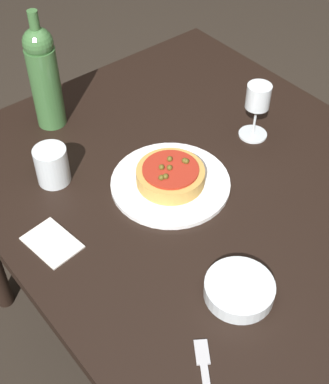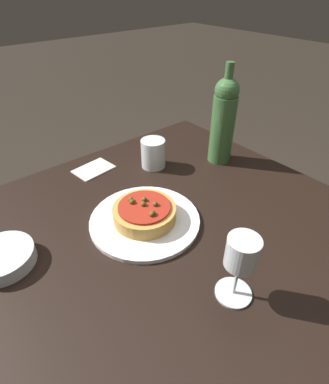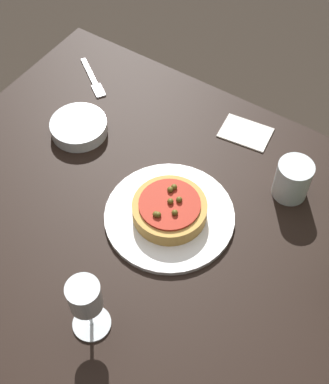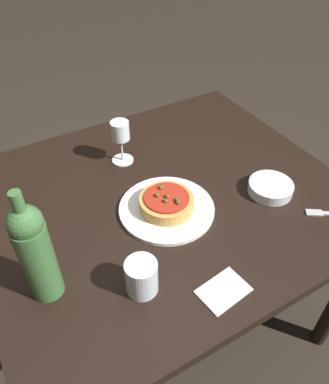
# 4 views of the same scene
# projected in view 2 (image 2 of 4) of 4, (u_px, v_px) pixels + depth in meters

# --- Properties ---
(ground_plane) EXTENTS (14.00, 14.00, 0.00)m
(ground_plane) POSITION_uv_depth(u_px,v_px,m) (157.00, 372.00, 1.19)
(ground_plane) COLOR #2D261E
(dining_table) EXTENTS (1.15, 1.00, 0.74)m
(dining_table) POSITION_uv_depth(u_px,v_px,m) (154.00, 265.00, 0.80)
(dining_table) COLOR black
(dining_table) RESTS_ON ground_plane
(dinner_plate) EXTENTS (0.29, 0.29, 0.01)m
(dinner_plate) POSITION_uv_depth(u_px,v_px,m) (145.00, 220.00, 0.80)
(dinner_plate) COLOR white
(dinner_plate) RESTS_ON dining_table
(pizza) EXTENTS (0.17, 0.17, 0.05)m
(pizza) POSITION_uv_depth(u_px,v_px,m) (144.00, 212.00, 0.79)
(pizza) COLOR gold
(pizza) RESTS_ON dinner_plate
(wine_glass) EXTENTS (0.08, 0.08, 0.16)m
(wine_glass) POSITION_uv_depth(u_px,v_px,m) (241.00, 257.00, 0.56)
(wine_glass) COLOR silver
(wine_glass) RESTS_ON dining_table
(wine_bottle) EXTENTS (0.08, 0.08, 0.33)m
(wine_bottle) POSITION_uv_depth(u_px,v_px,m) (223.00, 120.00, 0.98)
(wine_bottle) COLOR #3D6B38
(wine_bottle) RESTS_ON dining_table
(water_cup) EXTENTS (0.08, 0.08, 0.10)m
(water_cup) POSITION_uv_depth(u_px,v_px,m) (153.00, 153.00, 1.01)
(water_cup) COLOR silver
(water_cup) RESTS_ON dining_table
(side_bowl) EXTENTS (0.14, 0.14, 0.03)m
(side_bowl) POSITION_uv_depth(u_px,v_px,m) (3.00, 258.00, 0.68)
(side_bowl) COLOR silver
(side_bowl) RESTS_ON dining_table
(paper_napkin) EXTENTS (0.14, 0.10, 0.00)m
(paper_napkin) POSITION_uv_depth(u_px,v_px,m) (94.00, 169.00, 1.02)
(paper_napkin) COLOR silver
(paper_napkin) RESTS_ON dining_table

